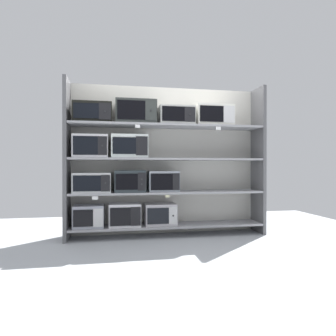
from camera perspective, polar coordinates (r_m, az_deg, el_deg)
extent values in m
cube|color=#B2B7BC|center=(3.62, 2.92, -16.37)|extent=(6.83, 6.00, 0.02)
cube|color=beige|center=(4.68, -0.51, 1.51)|extent=(3.03, 0.04, 2.26)
cube|color=#5B5B5E|center=(4.43, -18.71, 1.57)|extent=(0.05, 0.43, 2.26)
cube|color=#5B5B5E|center=(4.92, 16.80, 1.44)|extent=(0.05, 0.43, 2.26)
cube|color=#99999E|center=(4.53, 0.00, -10.86)|extent=(2.83, 0.43, 0.03)
cube|color=#9B9FAC|center=(4.45, -14.81, -8.83)|extent=(0.42, 0.33, 0.31)
cube|color=black|center=(4.29, -15.84, -9.18)|extent=(0.26, 0.01, 0.23)
cube|color=silver|center=(4.27, -13.16, -9.21)|extent=(0.13, 0.01, 0.25)
cube|color=silver|center=(4.44, -8.24, -8.76)|extent=(0.45, 0.36, 0.33)
cube|color=black|center=(4.25, -9.06, -9.16)|extent=(0.28, 0.01, 0.25)
cube|color=black|center=(4.26, -6.17, -9.14)|extent=(0.14, 0.01, 0.26)
cube|color=#B4B0B6|center=(4.49, -1.49, -8.75)|extent=(0.46, 0.33, 0.31)
cube|color=black|center=(4.31, -1.88, -9.12)|extent=(0.31, 0.01, 0.23)
cube|color=silver|center=(4.35, 0.96, -9.04)|extent=(0.12, 0.01, 0.25)
cylinder|color=#262628|center=(4.34, 0.98, -9.06)|extent=(0.02, 0.01, 0.02)
cube|color=#99999E|center=(4.47, 0.00, -4.64)|extent=(2.83, 0.43, 0.03)
cube|color=#B9BDBD|center=(4.40, -14.19, -2.70)|extent=(0.52, 0.42, 0.28)
cube|color=black|center=(4.19, -15.16, -2.85)|extent=(0.37, 0.01, 0.21)
cube|color=black|center=(4.17, -11.82, -2.85)|extent=(0.12, 0.01, 0.22)
cylinder|color=#262628|center=(4.17, -11.82, -2.86)|extent=(0.02, 0.01, 0.02)
cube|color=#2A3237|center=(4.39, -7.29, -2.49)|extent=(0.44, 0.39, 0.31)
cube|color=black|center=(4.18, -7.85, -2.62)|extent=(0.30, 0.01, 0.22)
cube|color=black|center=(4.20, -5.02, -2.61)|extent=(0.11, 0.01, 0.25)
cylinder|color=#262628|center=(4.19, -5.00, -3.08)|extent=(0.02, 0.01, 0.02)
cylinder|color=#262628|center=(4.19, -5.01, -2.14)|extent=(0.02, 0.01, 0.02)
cube|color=#969EA9|center=(4.44, -0.96, -2.53)|extent=(0.44, 0.34, 0.30)
cube|color=black|center=(4.26, -1.19, -2.65)|extent=(0.32, 0.01, 0.24)
cube|color=black|center=(4.30, 1.56, -2.62)|extent=(0.10, 0.01, 0.24)
cube|color=white|center=(4.19, -13.72, -5.56)|extent=(0.08, 0.00, 0.05)
cube|color=beige|center=(4.25, -0.10, -5.39)|extent=(0.06, 0.00, 0.03)
cube|color=#99999E|center=(4.45, 0.00, 1.69)|extent=(2.83, 0.43, 0.03)
cube|color=silver|center=(4.40, -14.46, 3.99)|extent=(0.48, 0.39, 0.32)
cube|color=black|center=(4.21, -15.44, 4.16)|extent=(0.33, 0.01, 0.25)
cube|color=black|center=(4.19, -12.37, 4.18)|extent=(0.12, 0.01, 0.26)
cylinder|color=#262628|center=(4.18, -12.37, 4.19)|extent=(0.02, 0.01, 0.02)
cube|color=silver|center=(4.39, -7.38, 4.06)|extent=(0.52, 0.37, 0.33)
cube|color=black|center=(4.20, -8.30, 4.24)|extent=(0.32, 0.01, 0.23)
cube|color=black|center=(4.22, -5.00, 4.23)|extent=(0.16, 0.01, 0.26)
cube|color=#99999E|center=(4.49, 0.00, 7.99)|extent=(2.83, 0.43, 0.03)
cube|color=black|center=(4.46, -14.11, 10.10)|extent=(0.53, 0.34, 0.29)
cube|color=black|center=(4.29, -15.31, 10.49)|extent=(0.34, 0.01, 0.21)
cube|color=black|center=(4.28, -11.91, 10.53)|extent=(0.16, 0.01, 0.23)
cylinder|color=#262628|center=(4.27, -11.91, 10.55)|extent=(0.02, 0.01, 0.02)
cube|color=#2F3331|center=(4.46, -6.20, 10.42)|extent=(0.58, 0.41, 0.34)
cube|color=black|center=(4.25, -6.99, 10.93)|extent=(0.39, 0.01, 0.26)
cube|color=#2F3331|center=(4.27, -3.27, 10.87)|extent=(0.16, 0.01, 0.27)
cylinder|color=#262628|center=(4.26, -3.26, 10.89)|extent=(0.02, 0.01, 0.02)
cube|color=#BABCB6|center=(4.53, 1.44, 9.80)|extent=(0.51, 0.41, 0.27)
cube|color=black|center=(4.31, 1.04, 10.29)|extent=(0.32, 0.01, 0.21)
cube|color=black|center=(4.37, 4.19, 10.17)|extent=(0.16, 0.01, 0.21)
cylinder|color=#262628|center=(4.36, 4.22, 10.19)|extent=(0.02, 0.01, 0.02)
cube|color=white|center=(4.69, 8.60, 9.79)|extent=(0.57, 0.34, 0.32)
cube|color=black|center=(4.50, 8.34, 10.19)|extent=(0.36, 0.01, 0.23)
cube|color=silver|center=(4.59, 11.53, 9.99)|extent=(0.17, 0.01, 0.25)
cube|color=white|center=(4.21, -5.80, 7.92)|extent=(0.07, 0.00, 0.05)
cube|color=white|center=(4.46, 9.57, 7.47)|extent=(0.08, 0.00, 0.05)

